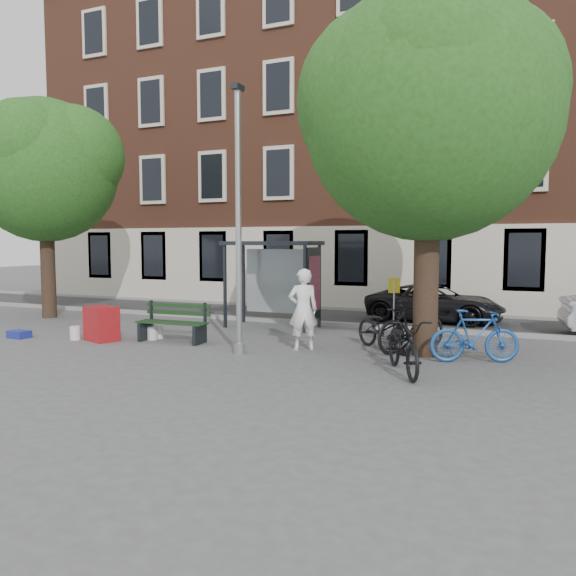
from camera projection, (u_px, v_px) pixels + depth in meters
The scene contains 22 objects.
ground at pixel (239, 354), 13.06m from camera, with size 90.00×90.00×0.00m, color #4C4C4F.
road at pixel (335, 317), 19.47m from camera, with size 40.00×4.00×0.01m, color #28282B.
curb_near at pixel (315, 323), 17.63m from camera, with size 40.00×0.25×0.12m, color gray.
curb_far at pixel (351, 309), 21.30m from camera, with size 40.00×0.25×0.12m, color gray.
building_row at pixel (379, 141), 24.40m from camera, with size 30.00×8.00×14.00m, color brown.
lamppost at pixel (239, 234), 12.83m from camera, with size 0.28×0.35×6.11m.
tree_right at pixel (429, 104), 12.29m from camera, with size 5.76×5.60×8.20m.
tree_left at pixel (42, 164), 18.80m from camera, with size 5.18×4.86×7.40m.
bus_shelter at pixel (285, 264), 16.90m from camera, with size 2.85×1.45×2.62m.
painter at pixel (303, 309), 13.42m from camera, with size 0.72×0.47×1.96m, color white.
bench at pixel (173, 325), 14.59m from camera, with size 1.93×0.71×0.98m.
bike_a at pixel (385, 328), 13.38m from camera, with size 0.72×2.07×1.09m, color black.
bike_b at pixel (475, 336), 12.04m from camera, with size 0.54×1.92×1.15m, color #1A4994.
bike_c at pixel (404, 345), 11.01m from camera, with size 0.75×2.14×1.12m, color black.
bike_d at pixel (412, 326), 13.17m from camera, with size 0.59×2.10×1.26m, color black.
car_dark at pixel (434, 303), 18.31m from camera, with size 2.02×4.38×1.22m, color black.
red_stand at pixel (101, 324), 14.74m from camera, with size 0.90×0.60×0.90m, color maroon.
blue_crate at pixel (19, 334), 15.19m from camera, with size 0.55×0.40×0.20m, color navy.
bucket_a at pixel (75, 333), 14.90m from camera, with size 0.28×0.28×0.36m, color silver.
bucket_b at pixel (158, 332), 15.11m from camera, with size 0.28×0.28×0.36m, color white.
bucket_c at pixel (153, 333), 14.89m from camera, with size 0.28×0.28×0.36m, color silver.
notice_sign at pixel (394, 298), 14.30m from camera, with size 0.29×0.08×1.68m.
Camera 1 is at (6.11, -11.40, 2.58)m, focal length 35.00 mm.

